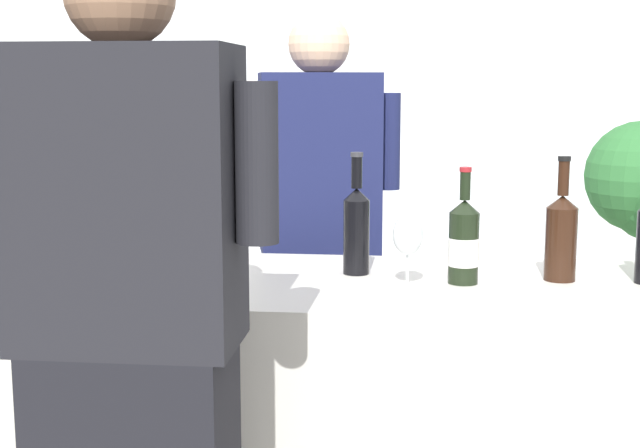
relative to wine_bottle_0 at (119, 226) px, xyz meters
The scene contains 12 objects.
wall_back 2.61m from the wine_bottle_0, 77.47° to the left, with size 8.00×0.10×2.80m, color silver.
counter 0.81m from the wine_bottle_0, ahead, with size 2.49×0.69×0.92m, color beige.
wine_bottle_0 is the anchor object (origin of this frame).
wine_bottle_1 0.66m from the wine_bottle_0, ahead, with size 0.07×0.07×0.33m.
wine_bottle_2 0.26m from the wine_bottle_0, 151.64° to the right, with size 0.08×0.08×0.31m.
wine_bottle_3 0.34m from the wine_bottle_0, 47.07° to the right, with size 0.07×0.07×0.32m.
wine_bottle_4 0.15m from the wine_bottle_0, 132.14° to the right, with size 0.08×0.08×0.34m.
wine_bottle_5 1.21m from the wine_bottle_0, ahead, with size 0.08×0.08×0.33m.
wine_bottle_6 0.95m from the wine_bottle_0, ahead, with size 0.08×0.08×0.30m.
wine_glass 0.82m from the wine_bottle_0, 10.44° to the right, with size 0.08×0.08×0.19m.
person_server 0.80m from the wine_bottle_0, 49.83° to the left, with size 0.54×0.32×1.66m.
person_guest 0.85m from the wine_bottle_0, 69.64° to the right, with size 0.57×0.24×1.70m.
Camera 1 is at (0.26, -2.30, 1.44)m, focal length 49.96 mm.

